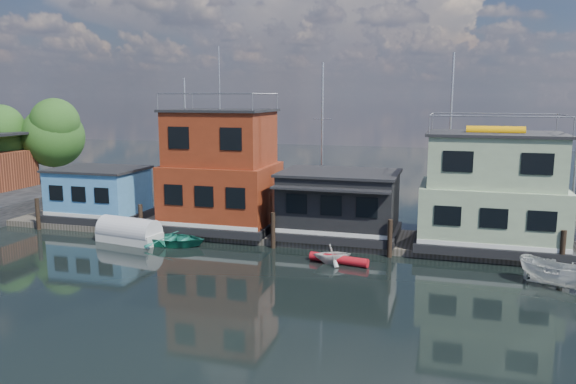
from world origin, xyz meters
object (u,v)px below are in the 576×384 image
(houseboat_blue, at_px, (99,194))
(houseboat_dark, at_px, (339,204))
(motorboat, at_px, (558,273))
(dinghy_white, at_px, (332,254))
(houseboat_green, at_px, (492,193))
(dinghy_teal, at_px, (174,239))
(red_kayak, at_px, (339,259))
(houseboat_red, at_px, (221,172))
(tarp_runabout, at_px, (129,232))

(houseboat_blue, relative_size, houseboat_dark, 0.86)
(motorboat, relative_size, dinghy_white, 1.82)
(houseboat_blue, distance_m, houseboat_green, 26.53)
(houseboat_blue, distance_m, motorboat, 29.93)
(dinghy_teal, relative_size, red_kayak, 1.18)
(red_kayak, height_order, dinghy_white, dinghy_white)
(houseboat_red, bearing_deg, motorboat, -16.30)
(houseboat_blue, bearing_deg, motorboat, -11.18)
(red_kayak, relative_size, tarp_runabout, 0.77)
(red_kayak, relative_size, dinghy_white, 1.63)
(red_kayak, bearing_deg, houseboat_red, 162.40)
(dinghy_teal, bearing_deg, red_kayak, -97.75)
(dinghy_teal, distance_m, motorboat, 21.44)
(houseboat_blue, xyz_separation_m, dinghy_teal, (7.97, -3.96, -1.79))
(red_kayak, bearing_deg, dinghy_white, -164.56)
(motorboat, bearing_deg, houseboat_dark, 93.93)
(houseboat_blue, xyz_separation_m, houseboat_dark, (17.50, -0.02, 0.21))
(houseboat_green, bearing_deg, motorboat, -64.01)
(houseboat_blue, xyz_separation_m, red_kayak, (18.45, -4.88, -1.96))
(houseboat_red, xyz_separation_m, red_kayak, (8.95, -4.88, -3.86))
(tarp_runabout, bearing_deg, motorboat, 5.21)
(dinghy_teal, relative_size, motorboat, 1.05)
(houseboat_red, relative_size, houseboat_dark, 1.60)
(tarp_runabout, bearing_deg, dinghy_teal, 10.17)
(houseboat_red, relative_size, houseboat_green, 1.41)
(houseboat_red, height_order, dinghy_white, houseboat_red)
(houseboat_red, xyz_separation_m, tarp_runabout, (-4.65, -4.00, -3.47))
(houseboat_green, distance_m, tarp_runabout, 22.21)
(dinghy_white, bearing_deg, houseboat_dark, -12.62)
(houseboat_dark, height_order, houseboat_green, houseboat_green)
(tarp_runabout, height_order, dinghy_white, tarp_runabout)
(houseboat_red, distance_m, dinghy_teal, 5.62)
(houseboat_dark, bearing_deg, houseboat_blue, 179.94)
(houseboat_green, bearing_deg, dinghy_teal, -167.95)
(houseboat_red, bearing_deg, tarp_runabout, -139.32)
(red_kayak, distance_m, dinghy_white, 0.47)
(houseboat_blue, height_order, motorboat, houseboat_blue)
(houseboat_blue, distance_m, dinghy_teal, 9.08)
(houseboat_blue, bearing_deg, red_kayak, -14.80)
(motorboat, bearing_deg, houseboat_red, 103.67)
(dinghy_teal, xyz_separation_m, dinghy_white, (10.12, -0.95, 0.13))
(houseboat_red, bearing_deg, houseboat_green, 0.00)
(red_kayak, distance_m, tarp_runabout, 13.64)
(dinghy_teal, height_order, motorboat, motorboat)
(dinghy_teal, relative_size, tarp_runabout, 0.90)
(motorboat, xyz_separation_m, dinghy_white, (-11.24, 0.89, -0.18))
(houseboat_dark, xyz_separation_m, houseboat_green, (9.00, 0.02, 1.13))
(dinghy_teal, height_order, red_kayak, dinghy_teal)
(dinghy_teal, relative_size, dinghy_white, 1.92)
(houseboat_red, height_order, tarp_runabout, houseboat_red)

